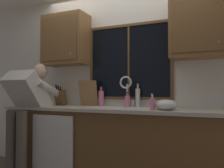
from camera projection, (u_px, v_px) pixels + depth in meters
back_wall at (127, 80)px, 3.24m from camera, size 5.44×0.12×2.55m
window_glass at (129, 62)px, 3.17m from camera, size 1.10×0.02×0.95m
window_frame_top at (129, 25)px, 3.17m from camera, size 1.17×0.02×0.04m
window_frame_bottom at (129, 98)px, 3.14m from camera, size 1.17×0.02×0.04m
window_frame_left at (92, 63)px, 3.38m from camera, size 0.03×0.02×0.95m
window_frame_right at (172, 59)px, 2.93m from camera, size 0.03×0.02×0.95m
window_mullion_center at (129, 61)px, 3.16m from camera, size 0.02×0.02×0.95m
lower_cabinet_run at (118, 147)px, 2.90m from camera, size 3.04×0.58×0.88m
countertop at (117, 110)px, 2.89m from camera, size 3.10×0.62×0.04m
dishwasher_front at (52, 145)px, 2.90m from camera, size 0.60×0.02×0.74m
upper_cabinet_left at (66, 40)px, 3.39m from camera, size 0.66×0.36×0.72m
upper_cabinet_right at (200, 26)px, 2.67m from camera, size 0.66×0.36×0.72m
sink at (121, 116)px, 2.88m from camera, size 0.80×0.46×0.21m
faucet at (127, 88)px, 3.05m from camera, size 0.18×0.09×0.40m
person_standing at (26, 105)px, 3.10m from camera, size 0.53×0.71×1.52m
knife_block at (61, 98)px, 3.40m from camera, size 0.12×0.18×0.32m
cutting_board at (88, 93)px, 3.31m from camera, size 0.28×0.09×0.36m
mixing_bowl at (166, 105)px, 2.57m from camera, size 0.24×0.24×0.12m
soap_dispenser at (152, 104)px, 2.55m from camera, size 0.06×0.07×0.18m
bottle_green_glass at (101, 98)px, 3.22m from camera, size 0.07×0.07×0.27m
bottle_tall_clear at (138, 97)px, 3.05m from camera, size 0.06×0.06×0.31m
bottle_amber_small at (127, 101)px, 3.05m from camera, size 0.07×0.07×0.19m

